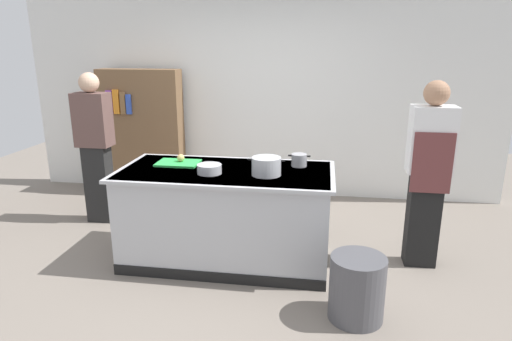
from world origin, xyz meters
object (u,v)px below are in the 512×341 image
Objects in this scene: sauce_pan at (299,160)px; mixing_bowl at (209,169)px; trash_bin at (357,288)px; person_chef at (428,171)px; bookshelf at (142,133)px; onion at (181,158)px; person_guest at (95,145)px; stock_pot at (266,166)px.

sauce_pan reaches higher than mixing_bowl.
trash_bin is at bearing -27.09° from mixing_bowl.
sauce_pan is 0.12× the size of person_chef.
bookshelf is at bearing 144.92° from sauce_pan.
onion is 1.97m from bookshelf.
trash_bin is 1.35m from person_chef.
person_guest is at bearing 150.71° from mixing_bowl.
onion is 1.34m from person_guest.
stock_pot is at bearing 3.29° from mixing_bowl.
trash_bin is at bearing -43.41° from bookshelf.
stock_pot is 0.19× the size of person_guest.
mixing_bowl is at bearing -53.15° from bookshelf.
sauce_pan is at bearing 60.36° from person_guest.
person_guest is (-1.20, 0.59, -0.05)m from onion.
trash_bin is 0.30× the size of bookshelf.
mixing_bowl is at bearing -176.71° from stock_pot.
person_chef is 3.74m from bookshelf.
stock_pot reaches higher than onion.
person_guest reaches higher than bookshelf.
trash_bin is 3.31m from person_guest.
person_guest is at bearing 157.76° from stock_pot.
person_chef reaches higher than stock_pot.
sauce_pan is 0.42× the size of trash_bin.
person_chef is (1.94, 0.32, -0.03)m from mixing_bowl.
sauce_pan is 1.35m from trash_bin.
sauce_pan is at bearing -35.08° from bookshelf.
bookshelf reaches higher than sauce_pan.
bookshelf is (-1.08, 1.64, -0.10)m from onion.
mixing_bowl is at bearing -38.65° from onion.
stock_pot reaches higher than mixing_bowl.
bookshelf is (-2.22, 1.56, -0.11)m from sauce_pan.
bookshelf reaches higher than onion.
stock_pot is at bearing -44.17° from bookshelf.
bookshelf reaches higher than mixing_bowl.
onion is 2.30m from person_chef.
person_guest is (-2.34, 0.51, -0.05)m from sauce_pan.
onion is at bearing -56.51° from bookshelf.
bookshelf is at bearing 156.16° from person_guest.
person_chef is 3.55m from person_guest.
stock_pot is (0.87, -0.26, 0.02)m from onion.
sauce_pan is 2.40m from person_guest.
mixing_bowl is at bearing 108.79° from person_chef.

